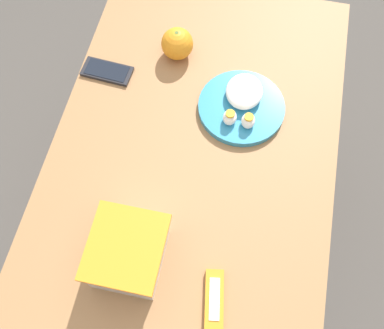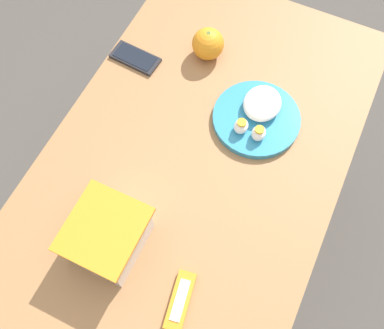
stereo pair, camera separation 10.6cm
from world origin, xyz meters
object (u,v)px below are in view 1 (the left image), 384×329
at_px(candy_bar, 214,300).
at_px(food_container, 129,254).
at_px(cell_phone, 107,71).
at_px(rice_plate, 242,104).
at_px(orange_fruit, 177,44).

bearing_deg(candy_bar, food_container, 76.09).
bearing_deg(candy_bar, cell_phone, 36.80).
bearing_deg(rice_plate, food_container, 158.47).
xyz_separation_m(orange_fruit, cell_phone, (-0.10, 0.17, -0.04)).
height_order(food_container, cell_phone, food_container).
distance_m(food_container, cell_phone, 0.52).
height_order(orange_fruit, cell_phone, orange_fruit).
bearing_deg(food_container, rice_plate, -21.53).
height_order(food_container, orange_fruit, food_container).
bearing_deg(orange_fruit, rice_plate, -124.05).
distance_m(orange_fruit, rice_plate, 0.24).
distance_m(orange_fruit, cell_phone, 0.20).
bearing_deg(rice_plate, orange_fruit, 55.95).
bearing_deg(candy_bar, orange_fruit, 19.48).
height_order(food_container, candy_bar, food_container).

